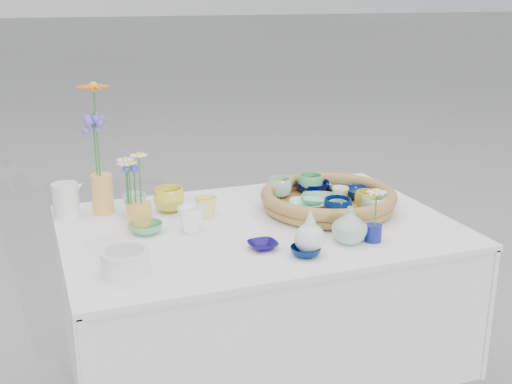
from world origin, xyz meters
name	(u,v)px	position (x,y,z in m)	size (l,w,h in m)	color
wicker_tray	(328,199)	(0.28, 0.05, 0.80)	(0.47, 0.47, 0.08)	brown
tray_ceramic_0	(312,187)	(0.29, 0.21, 0.80)	(0.13, 0.13, 0.04)	#000246
tray_ceramic_1	(360,194)	(0.42, 0.08, 0.80)	(0.11, 0.11, 0.04)	#081B47
tray_ceramic_2	(367,201)	(0.38, -0.04, 0.82)	(0.08, 0.08, 0.07)	gold
tray_ceramic_3	(319,200)	(0.25, 0.07, 0.80)	(0.12, 0.12, 0.03)	#549A65
tray_ceramic_4	(338,210)	(0.25, -0.09, 0.81)	(0.06, 0.06, 0.06)	#88B197
tray_ceramic_5	(307,205)	(0.19, 0.03, 0.80)	(0.12, 0.12, 0.03)	#94EBC7
tray_ceramic_6	(280,188)	(0.16, 0.20, 0.82)	(0.09, 0.09, 0.07)	#8FC5B7
tray_ceramic_7	(340,195)	(0.33, 0.06, 0.81)	(0.06, 0.06, 0.06)	#ECE8C4
tray_ceramic_8	(339,187)	(0.39, 0.19, 0.80)	(0.09, 0.09, 0.03)	#6FAED8
tray_ceramic_9	(337,209)	(0.24, -0.10, 0.82)	(0.09, 0.09, 0.07)	#011346
tray_ceramic_10	(301,214)	(0.14, -0.04, 0.79)	(0.09, 0.09, 0.02)	#E8C77B
tray_ceramic_11	(374,206)	(0.37, -0.10, 0.82)	(0.08, 0.08, 0.07)	#A4C4B9
tray_ceramic_12	(310,184)	(0.28, 0.20, 0.82)	(0.09, 0.09, 0.07)	#49A866
loose_ceramic_0	(169,200)	(-0.24, 0.23, 0.81)	(0.11, 0.11, 0.08)	yellow
loose_ceramic_1	(206,207)	(-0.14, 0.13, 0.80)	(0.07, 0.07, 0.07)	#E9EA68
loose_ceramic_2	(146,228)	(-0.36, 0.05, 0.78)	(0.10, 0.10, 0.03)	#53A573
loose_ceramic_3	(192,219)	(-0.22, 0.01, 0.81)	(0.09, 0.09, 0.08)	white
loose_ceramic_4	(263,245)	(-0.06, -0.20, 0.78)	(0.09, 0.09, 0.02)	#0F054E
loose_ceramic_5	(135,205)	(-0.36, 0.22, 0.80)	(0.08, 0.08, 0.08)	#93BFBD
loose_ceramic_6	(306,251)	(0.04, -0.29, 0.78)	(0.09, 0.09, 0.03)	#011749
fluted_bowl	(125,262)	(-0.47, -0.24, 0.80)	(0.13, 0.13, 0.07)	silver
bud_vase_paleblue	(310,231)	(0.05, -0.28, 0.83)	(0.09, 0.09, 0.14)	silver
bud_vase_seafoam	(350,225)	(0.20, -0.24, 0.82)	(0.11, 0.11, 0.11)	#93B6A4
bud_vase_cobalt	(373,233)	(0.28, -0.26, 0.79)	(0.05, 0.05, 0.05)	navy
single_daisy	(376,209)	(0.27, -0.27, 0.87)	(0.07, 0.07, 0.13)	white
tall_vase_yellow	(103,194)	(-0.46, 0.29, 0.83)	(0.07, 0.07, 0.14)	#E7AA4E
gerbera	(97,132)	(-0.47, 0.28, 1.05)	(0.12, 0.12, 0.32)	#E75D10
hydrangea	(95,150)	(-0.47, 0.29, 0.99)	(0.07, 0.07, 0.24)	#5D53A0
white_pitcher	(66,200)	(-0.58, 0.29, 0.82)	(0.12, 0.09, 0.12)	silver
daisy_cup	(139,215)	(-0.37, 0.10, 0.81)	(0.08, 0.08, 0.08)	gold
daisy_posy	(133,178)	(-0.38, 0.10, 0.93)	(0.08, 0.08, 0.16)	white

